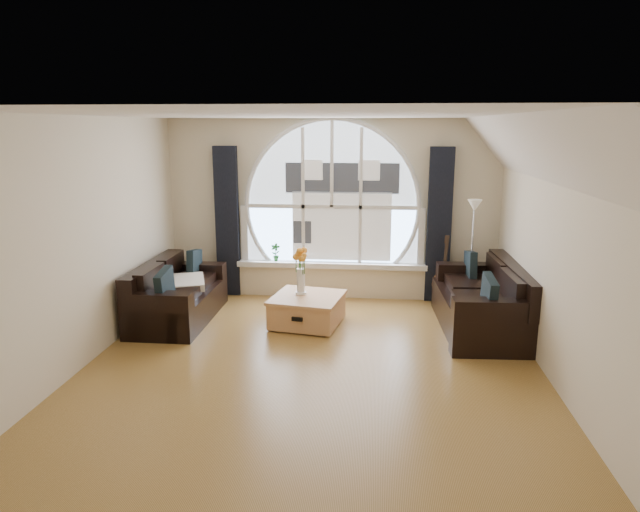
# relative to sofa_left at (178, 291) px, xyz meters

# --- Properties ---
(ground) EXTENTS (5.00, 5.50, 0.01)m
(ground) POSITION_rel_sofa_left_xyz_m (1.99, -1.39, -0.40)
(ground) COLOR brown
(ground) RESTS_ON ground
(ceiling) EXTENTS (5.00, 5.50, 0.01)m
(ceiling) POSITION_rel_sofa_left_xyz_m (1.99, -1.39, 2.30)
(ceiling) COLOR silver
(ceiling) RESTS_ON ground
(wall_back) EXTENTS (5.00, 0.01, 2.70)m
(wall_back) POSITION_rel_sofa_left_xyz_m (1.99, 1.36, 0.95)
(wall_back) COLOR beige
(wall_back) RESTS_ON ground
(wall_front) EXTENTS (5.00, 0.01, 2.70)m
(wall_front) POSITION_rel_sofa_left_xyz_m (1.99, -4.14, 0.95)
(wall_front) COLOR beige
(wall_front) RESTS_ON ground
(wall_left) EXTENTS (0.01, 5.50, 2.70)m
(wall_left) POSITION_rel_sofa_left_xyz_m (-0.51, -1.39, 0.95)
(wall_left) COLOR beige
(wall_left) RESTS_ON ground
(wall_right) EXTENTS (0.01, 5.50, 2.70)m
(wall_right) POSITION_rel_sofa_left_xyz_m (4.49, -1.39, 0.95)
(wall_right) COLOR beige
(wall_right) RESTS_ON ground
(attic_slope) EXTENTS (0.92, 5.50, 0.72)m
(attic_slope) POSITION_rel_sofa_left_xyz_m (4.19, -1.39, 1.95)
(attic_slope) COLOR silver
(attic_slope) RESTS_ON ground
(arched_window) EXTENTS (2.60, 0.06, 2.15)m
(arched_window) POSITION_rel_sofa_left_xyz_m (1.99, 1.33, 1.23)
(arched_window) COLOR silver
(arched_window) RESTS_ON wall_back
(window_sill) EXTENTS (2.90, 0.22, 0.08)m
(window_sill) POSITION_rel_sofa_left_xyz_m (1.99, 1.26, 0.11)
(window_sill) COLOR white
(window_sill) RESTS_ON wall_back
(window_frame) EXTENTS (2.76, 0.08, 2.15)m
(window_frame) POSITION_rel_sofa_left_xyz_m (1.99, 1.30, 1.23)
(window_frame) COLOR white
(window_frame) RESTS_ON wall_back
(neighbor_house) EXTENTS (1.70, 0.02, 1.50)m
(neighbor_house) POSITION_rel_sofa_left_xyz_m (2.14, 1.31, 1.10)
(neighbor_house) COLOR silver
(neighbor_house) RESTS_ON wall_back
(curtain_left) EXTENTS (0.35, 0.12, 2.30)m
(curtain_left) POSITION_rel_sofa_left_xyz_m (0.39, 1.24, 0.75)
(curtain_left) COLOR black
(curtain_left) RESTS_ON ground
(curtain_right) EXTENTS (0.35, 0.12, 2.30)m
(curtain_right) POSITION_rel_sofa_left_xyz_m (3.59, 1.24, 0.75)
(curtain_right) COLOR black
(curtain_right) RESTS_ON ground
(sofa_left) EXTENTS (0.89, 1.77, 0.79)m
(sofa_left) POSITION_rel_sofa_left_xyz_m (0.00, 0.00, 0.00)
(sofa_left) COLOR black
(sofa_left) RESTS_ON ground
(sofa_right) EXTENTS (1.07, 2.00, 0.87)m
(sofa_right) POSITION_rel_sofa_left_xyz_m (4.03, 0.00, 0.00)
(sofa_right) COLOR black
(sofa_right) RESTS_ON ground
(coffee_chest) EXTENTS (1.03, 1.03, 0.43)m
(coffee_chest) POSITION_rel_sofa_left_xyz_m (1.77, -0.02, -0.18)
(coffee_chest) COLOR #BD814D
(coffee_chest) RESTS_ON ground
(throw_blanket) EXTENTS (0.70, 0.70, 0.10)m
(throw_blanket) POSITION_rel_sofa_left_xyz_m (0.05, 0.08, 0.10)
(throw_blanket) COLOR silver
(throw_blanket) RESTS_ON sofa_left
(vase_flowers) EXTENTS (0.24, 0.24, 0.70)m
(vase_flowers) POSITION_rel_sofa_left_xyz_m (1.67, 0.07, 0.38)
(vase_flowers) COLOR white
(vase_flowers) RESTS_ON coffee_chest
(floor_lamp) EXTENTS (0.24, 0.24, 1.60)m
(floor_lamp) POSITION_rel_sofa_left_xyz_m (4.00, 0.77, 0.40)
(floor_lamp) COLOR #B2B2B2
(floor_lamp) RESTS_ON ground
(guitar) EXTENTS (0.42, 0.36, 1.06)m
(guitar) POSITION_rel_sofa_left_xyz_m (3.67, 1.06, 0.13)
(guitar) COLOR brown
(guitar) RESTS_ON ground
(potted_plant) EXTENTS (0.15, 0.11, 0.28)m
(potted_plant) POSITION_rel_sofa_left_xyz_m (1.12, 1.26, 0.29)
(potted_plant) COLOR #1E6023
(potted_plant) RESTS_ON window_sill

